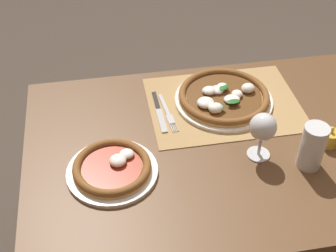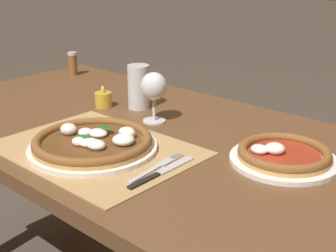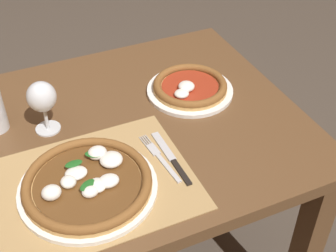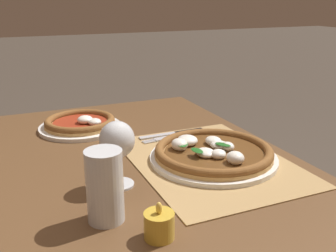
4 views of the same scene
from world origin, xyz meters
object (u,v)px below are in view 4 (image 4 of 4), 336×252
(pizza_near, at_px, (213,153))
(votive_candle, at_px, (159,226))
(wine_glass, at_px, (117,143))
(pint_glass, at_px, (105,187))
(knife, at_px, (172,134))
(fork, at_px, (172,137))
(pizza_far, at_px, (80,124))

(pizza_near, bearing_deg, votive_candle, 135.40)
(wine_glass, height_order, pint_glass, wine_glass)
(knife, bearing_deg, wine_glass, 136.47)
(knife, bearing_deg, fork, 157.75)
(wine_glass, bearing_deg, knife, -43.53)
(pizza_far, relative_size, pint_glass, 1.84)
(pint_glass, distance_m, knife, 0.51)
(pizza_near, bearing_deg, pint_glass, 116.83)
(pint_glass, height_order, fork, pint_glass)
(wine_glass, height_order, fork, wine_glass)
(pint_glass, relative_size, fork, 0.72)
(pizza_near, distance_m, pint_glass, 0.38)
(wine_glass, distance_m, fork, 0.35)
(wine_glass, bearing_deg, pint_glass, 153.81)
(pizza_near, relative_size, wine_glass, 2.17)
(pizza_near, xyz_separation_m, votive_candle, (-0.27, 0.26, 0.00))
(pint_glass, distance_m, fork, 0.48)
(pint_glass, relative_size, knife, 0.67)
(pizza_far, xyz_separation_m, knife, (-0.18, -0.25, -0.01))
(pizza_far, height_order, wine_glass, wine_glass)
(wine_glass, bearing_deg, votive_candle, -178.28)
(pizza_near, relative_size, knife, 1.56)
(votive_candle, bearing_deg, pizza_near, -44.60)
(wine_glass, distance_m, knife, 0.38)
(pizza_far, height_order, knife, pizza_far)
(fork, height_order, votive_candle, votive_candle)
(pizza_near, height_order, pizza_far, pizza_near)
(votive_candle, bearing_deg, fork, -26.60)
(pizza_far, distance_m, knife, 0.31)
(wine_glass, relative_size, votive_candle, 2.15)
(fork, xyz_separation_m, votive_candle, (-0.47, 0.23, 0.02))
(fork, relative_size, knife, 0.93)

